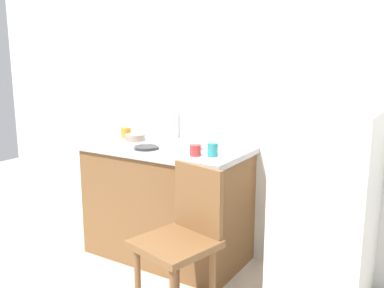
% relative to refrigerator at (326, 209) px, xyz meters
% --- Properties ---
extents(back_wall, '(4.80, 0.10, 2.65)m').
position_rel_refrigerator_xyz_m(back_wall, '(-0.90, 0.35, 0.72)').
color(back_wall, silver).
rests_on(back_wall, ground_plane).
extents(cabinet_base, '(1.16, 0.60, 0.82)m').
position_rel_refrigerator_xyz_m(cabinet_base, '(-1.16, 0.00, -0.19)').
color(cabinet_base, brown).
rests_on(cabinet_base, ground_plane).
extents(countertop, '(1.20, 0.64, 0.04)m').
position_rel_refrigerator_xyz_m(countertop, '(-1.16, 0.00, 0.23)').
color(countertop, '#B7B7BC').
rests_on(countertop, cabinet_base).
extents(faucet, '(0.02, 0.02, 0.25)m').
position_rel_refrigerator_xyz_m(faucet, '(-1.27, 0.25, 0.38)').
color(faucet, '#B7B7BC').
rests_on(faucet, countertop).
extents(refrigerator, '(0.53, 0.60, 1.20)m').
position_rel_refrigerator_xyz_m(refrigerator, '(0.00, 0.00, 0.00)').
color(refrigerator, silver).
rests_on(refrigerator, ground_plane).
extents(chair, '(0.48, 0.48, 0.89)m').
position_rel_refrigerator_xyz_m(chair, '(-0.64, -0.59, -0.10)').
color(chair, brown).
rests_on(chair, ground_plane).
extents(dish_tray, '(0.28, 0.20, 0.05)m').
position_rel_refrigerator_xyz_m(dish_tray, '(-1.02, -0.02, 0.28)').
color(dish_tray, white).
rests_on(dish_tray, countertop).
extents(terracotta_bowl, '(0.16, 0.16, 0.05)m').
position_rel_refrigerator_xyz_m(terracotta_bowl, '(-1.49, 0.05, 0.28)').
color(terracotta_bowl, gray).
rests_on(terracotta_bowl, countertop).
extents(hotplate, '(0.17, 0.17, 0.02)m').
position_rel_refrigerator_xyz_m(hotplate, '(-1.22, -0.16, 0.26)').
color(hotplate, '#2D2D2D').
rests_on(hotplate, countertop).
extents(cup_teal, '(0.07, 0.07, 0.09)m').
position_rel_refrigerator_xyz_m(cup_teal, '(-0.72, -0.11, 0.30)').
color(cup_teal, teal).
rests_on(cup_teal, countertop).
extents(cup_red, '(0.07, 0.07, 0.07)m').
position_rel_refrigerator_xyz_m(cup_red, '(-0.82, -0.15, 0.29)').
color(cup_red, red).
rests_on(cup_red, countertop).
extents(cup_orange, '(0.08, 0.08, 0.08)m').
position_rel_refrigerator_xyz_m(cup_orange, '(-1.63, 0.10, 0.29)').
color(cup_orange, orange).
rests_on(cup_orange, countertop).
extents(cup_white, '(0.08, 0.08, 0.07)m').
position_rel_refrigerator_xyz_m(cup_white, '(-0.83, 0.18, 0.29)').
color(cup_white, white).
rests_on(cup_white, countertop).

